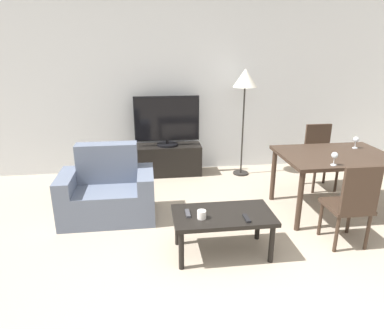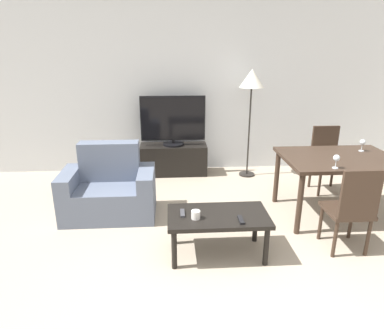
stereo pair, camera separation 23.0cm
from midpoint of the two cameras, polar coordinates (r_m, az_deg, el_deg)
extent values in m
plane|color=tan|center=(2.80, 11.45, -24.55)|extent=(18.00, 18.00, 0.00)
cube|color=silver|center=(5.44, 3.04, 13.08)|extent=(7.42, 0.06, 2.70)
cube|color=slate|center=(4.15, -12.03, -5.94)|extent=(0.71, 0.63, 0.38)
cube|color=slate|center=(4.20, -12.03, 0.57)|extent=(0.71, 0.20, 0.47)
cube|color=slate|center=(4.20, -18.11, -4.83)|extent=(0.18, 0.63, 0.56)
cube|color=slate|center=(4.07, -5.92, -4.72)|extent=(0.18, 0.63, 0.56)
cube|color=black|center=(5.38, -1.86, 0.86)|extent=(1.03, 0.39, 0.47)
cylinder|color=black|center=(5.30, -1.88, 3.42)|extent=(0.32, 0.32, 0.03)
cylinder|color=black|center=(5.29, -1.89, 3.84)|extent=(0.04, 0.04, 0.05)
cube|color=black|center=(5.21, -1.93, 7.69)|extent=(0.98, 0.04, 0.68)
cube|color=black|center=(5.19, -1.92, 7.64)|extent=(0.94, 0.01, 0.64)
cube|color=black|center=(3.27, 6.41, -8.59)|extent=(0.95, 0.52, 0.04)
cylinder|color=black|center=(3.16, -0.83, -14.04)|extent=(0.05, 0.05, 0.39)
cylinder|color=black|center=(3.30, 14.29, -13.10)|extent=(0.05, 0.05, 0.39)
cylinder|color=black|center=(3.51, -1.19, -10.36)|extent=(0.05, 0.05, 0.39)
cylinder|color=black|center=(3.64, 12.34, -9.70)|extent=(0.05, 0.05, 0.39)
cube|color=#38281E|center=(4.29, 24.79, 0.89)|extent=(1.27, 0.92, 0.04)
cylinder|color=#38281E|center=(3.83, 19.15, -6.31)|extent=(0.06, 0.06, 0.69)
cylinder|color=#38281E|center=(4.52, 15.36, -2.01)|extent=(0.06, 0.06, 0.69)
cylinder|color=#38281E|center=(5.01, 27.92, -1.53)|extent=(0.06, 0.06, 0.69)
cube|color=#38281E|center=(3.72, 25.99, -6.94)|extent=(0.40, 0.40, 0.04)
cylinder|color=#38281E|center=(3.87, 22.27, -8.93)|extent=(0.04, 0.04, 0.39)
cylinder|color=#38281E|center=(4.02, 26.48, -8.50)|extent=(0.04, 0.04, 0.39)
cylinder|color=#38281E|center=(3.62, 24.46, -11.26)|extent=(0.04, 0.04, 0.39)
cylinder|color=#38281E|center=(3.78, 28.88, -10.67)|extent=(0.04, 0.04, 0.39)
cube|color=#38281E|center=(3.49, 28.00, -4.49)|extent=(0.37, 0.04, 0.46)
cube|color=#38281E|center=(5.06, 22.97, 0.13)|extent=(0.40, 0.40, 0.04)
cylinder|color=#38281E|center=(4.92, 21.77, -2.85)|extent=(0.04, 0.04, 0.39)
cylinder|color=#38281E|center=(5.06, 25.09, -2.69)|extent=(0.04, 0.04, 0.39)
cylinder|color=#38281E|center=(5.19, 20.30, -1.53)|extent=(0.04, 0.04, 0.39)
cylinder|color=#38281E|center=(5.33, 23.49, -1.42)|extent=(0.04, 0.04, 0.39)
cube|color=#38281E|center=(5.14, 22.46, 3.43)|extent=(0.37, 0.04, 0.46)
cylinder|color=black|center=(5.47, 10.29, -1.60)|extent=(0.24, 0.24, 0.02)
cylinder|color=black|center=(5.27, 10.72, 5.30)|extent=(0.02, 0.02, 1.33)
cone|color=white|center=(5.15, 11.28, 13.93)|extent=(0.35, 0.35, 0.26)
cube|color=#38383D|center=(3.24, 0.46, -8.15)|extent=(0.04, 0.15, 0.02)
cube|color=black|center=(3.17, 10.24, -9.09)|extent=(0.04, 0.15, 0.02)
cylinder|color=white|center=(3.15, 2.74, -8.39)|extent=(0.08, 0.08, 0.08)
cylinder|color=silver|center=(3.86, 24.34, -0.54)|extent=(0.06, 0.06, 0.01)
cylinder|color=silver|center=(3.85, 24.42, 0.01)|extent=(0.01, 0.01, 0.07)
sphere|color=silver|center=(3.83, 24.56, 0.98)|extent=(0.07, 0.07, 0.07)
cylinder|color=silver|center=(4.62, 27.67, 2.02)|extent=(0.06, 0.06, 0.01)
cylinder|color=silver|center=(4.61, 27.74, 2.48)|extent=(0.01, 0.01, 0.07)
sphere|color=silver|center=(4.60, 27.87, 3.30)|extent=(0.07, 0.07, 0.07)
camera|label=1|loc=(0.12, -88.30, 0.59)|focal=32.00mm
camera|label=2|loc=(0.12, 91.70, -0.59)|focal=32.00mm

